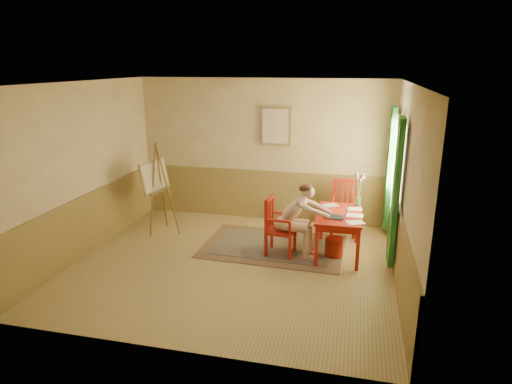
% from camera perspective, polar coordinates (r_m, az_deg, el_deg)
% --- Properties ---
extents(room, '(5.04, 4.54, 2.84)m').
position_cam_1_polar(room, '(6.59, -3.20, 1.74)').
color(room, tan).
rests_on(room, ground).
extents(wainscot, '(5.00, 4.50, 1.00)m').
position_cam_1_polar(wainscot, '(7.59, -1.42, -3.35)').
color(wainscot, '#A4894B').
rests_on(wainscot, room).
extents(window, '(0.12, 2.01, 2.20)m').
position_cam_1_polar(window, '(7.44, 17.50, 2.28)').
color(window, white).
rests_on(window, room).
extents(wall_portrait, '(0.60, 0.05, 0.76)m').
position_cam_1_polar(wall_portrait, '(8.54, 2.53, 8.56)').
color(wall_portrait, olive).
rests_on(wall_portrait, room).
extents(rug, '(2.45, 1.68, 0.02)m').
position_cam_1_polar(rug, '(7.68, 2.27, -7.05)').
color(rug, '#8C7251').
rests_on(rug, room).
extents(table, '(0.74, 1.21, 0.72)m').
position_cam_1_polar(table, '(7.30, 10.76, -3.38)').
color(table, red).
rests_on(table, room).
extents(chair_left, '(0.48, 0.46, 0.98)m').
position_cam_1_polar(chair_left, '(7.23, 2.87, -4.47)').
color(chair_left, red).
rests_on(chair_left, room).
extents(chair_back, '(0.44, 0.46, 1.00)m').
position_cam_1_polar(chair_back, '(8.26, 11.40, -1.99)').
color(chair_back, red).
rests_on(chair_back, room).
extents(figure, '(0.93, 0.42, 1.25)m').
position_cam_1_polar(figure, '(7.10, 5.38, -3.21)').
color(figure, beige).
rests_on(figure, room).
extents(laptop, '(0.39, 0.26, 0.22)m').
position_cam_1_polar(laptop, '(7.03, 10.63, -2.98)').
color(laptop, '#1E2338').
rests_on(laptop, table).
extents(papers, '(0.75, 1.05, 0.00)m').
position_cam_1_polar(papers, '(7.31, 11.93, -2.66)').
color(papers, white).
rests_on(papers, table).
extents(vase, '(0.19, 0.29, 0.58)m').
position_cam_1_polar(vase, '(7.64, 13.22, 0.16)').
color(vase, '#3F724C').
rests_on(vase, table).
extents(wastebasket, '(0.34, 0.34, 0.32)m').
position_cam_1_polar(wastebasket, '(7.38, 10.10, -7.06)').
color(wastebasket, '#AC2917').
rests_on(wastebasket, room).
extents(easel, '(0.62, 0.76, 1.71)m').
position_cam_1_polar(easel, '(8.26, -12.86, 1.60)').
color(easel, olive).
rests_on(easel, room).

